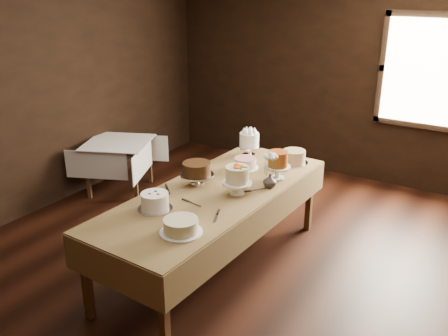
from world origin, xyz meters
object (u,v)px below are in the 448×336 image
cake_swirl (155,202)px  cake_server_e (168,191)px  cake_flowers (237,182)px  cake_cream (181,226)px  cake_meringue (249,145)px  cake_server_d (258,190)px  cake_lattice (245,164)px  side_table (118,147)px  display_table (215,197)px  flower_vase (270,181)px  cake_server_a (195,204)px  cake_server_c (232,178)px  cake_server_b (216,218)px  cake_chocolate (197,174)px  cake_speckled (294,157)px  cake_caramel (278,167)px

cake_swirl → cake_server_e: bearing=111.9°
cake_flowers → cake_cream: 0.87m
cake_meringue → cake_server_d: 0.98m
cake_server_d → cake_lattice: bearing=79.1°
side_table → cake_lattice: (2.07, -0.24, 0.27)m
display_table → flower_vase: (0.39, 0.36, 0.13)m
cake_meringue → cake_server_a: (0.23, -1.38, -0.12)m
side_table → cake_lattice: cake_lattice is taller
cake_flowers → cake_server_c: cake_flowers is taller
cake_server_b → flower_vase: (0.08, 0.82, 0.06)m
cake_flowers → cake_server_b: bearing=-78.6°
cake_server_b → cake_server_c: same height
cake_cream → cake_chocolate: bearing=117.9°
cake_flowers → cake_server_d: bearing=57.5°
cake_speckled → cake_caramel: cake_caramel is taller
cake_cream → cake_server_c: cake_cream is taller
cake_meringue → cake_server_e: bearing=-96.5°
cake_server_a → cake_server_d: size_ratio=1.00×
cake_server_b → cake_server_e: bearing=-131.1°
display_table → cake_lattice: size_ratio=9.30×
cake_meringue → flower_vase: size_ratio=2.06×
cake_lattice → cake_swirl: 1.27m
cake_speckled → cake_lattice: size_ratio=1.07×
cake_server_a → cake_server_c: (-0.04, 0.69, 0.00)m
side_table → cake_server_b: (2.44, -1.36, 0.22)m
cake_cream → cake_server_a: 0.52m
cake_meringue → cake_cream: bearing=-76.7°
cake_flowers → cake_server_a: (-0.20, -0.39, -0.12)m
display_table → cake_server_b: bearing=-55.6°
cake_caramel → cake_server_c: bearing=-147.7°
flower_vase → cake_server_c: bearing=-178.8°
cake_server_b → cake_server_e: size_ratio=1.00×
cake_caramel → cake_server_e: size_ratio=1.24×
cake_swirl → cake_server_a: cake_swirl is taller
display_table → cake_server_a: 0.34m
cake_meringue → cake_lattice: cake_meringue is taller
cake_cream → cake_meringue: bearing=103.3°
display_table → cake_chocolate: cake_chocolate is taller
cake_swirl → cake_server_b: size_ratio=1.29×
cake_server_b → cake_server_c: bearing=179.4°
display_table → cake_server_e: bearing=-146.4°
cake_swirl → display_table: bearing=69.8°
cake_meringue → cake_server_d: cake_meringue is taller
cake_speckled → cake_server_d: 0.85m
cake_chocolate → cake_server_a: cake_chocolate is taller
cake_lattice → cake_cream: bearing=-79.5°
cake_caramel → side_table: bearing=172.9°
display_table → cake_server_d: bearing=36.1°
display_table → cake_cream: 0.85m
cake_caramel → cake_server_e: bearing=-131.0°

